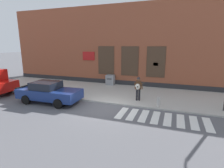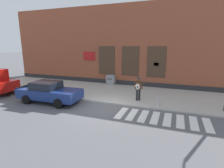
# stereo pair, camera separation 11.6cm
# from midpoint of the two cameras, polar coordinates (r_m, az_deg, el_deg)

# --- Properties ---
(ground_plane) EXTENTS (160.00, 160.00, 0.00)m
(ground_plane) POSITION_cam_midpoint_polar(r_m,az_deg,el_deg) (11.83, -2.29, -7.77)
(ground_plane) COLOR #56565B
(sidewalk) EXTENTS (28.00, 5.85, 0.10)m
(sidewalk) POSITION_cam_midpoint_polar(r_m,az_deg,el_deg) (15.19, 3.22, -2.90)
(sidewalk) COLOR #ADAAA3
(sidewalk) RESTS_ON ground
(building_backdrop) EXTENTS (28.00, 4.06, 8.00)m
(building_backdrop) POSITION_cam_midpoint_polar(r_m,az_deg,el_deg) (19.39, 7.82, 12.18)
(building_backdrop) COLOR brown
(building_backdrop) RESTS_ON ground
(crosswalk) EXTENTS (5.20, 1.90, 0.01)m
(crosswalk) POSITION_cam_midpoint_polar(r_m,az_deg,el_deg) (10.61, 16.08, -10.74)
(crosswalk) COLOR silver
(crosswalk) RESTS_ON ground
(red_car) EXTENTS (4.65, 2.08, 1.53)m
(red_car) POSITION_cam_midpoint_polar(r_m,az_deg,el_deg) (13.52, -19.61, -2.46)
(red_car) COLOR navy
(red_car) RESTS_ON ground
(busker) EXTENTS (0.78, 0.66, 1.73)m
(busker) POSITION_cam_midpoint_polar(r_m,az_deg,el_deg) (12.86, 8.83, -1.16)
(busker) COLOR black
(busker) RESTS_ON sidewalk
(utility_box) EXTENTS (0.85, 0.68, 1.01)m
(utility_box) POSITION_cam_midpoint_polar(r_m,az_deg,el_deg) (17.94, -0.19, 1.37)
(utility_box) COLOR gray
(utility_box) RESTS_ON sidewalk
(fire_hydrant) EXTENTS (0.38, 0.20, 0.70)m
(fire_hydrant) POSITION_cam_midpoint_polar(r_m,az_deg,el_deg) (12.02, 15.17, -5.62)
(fire_hydrant) COLOR #B2ADA8
(fire_hydrant) RESTS_ON sidewalk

